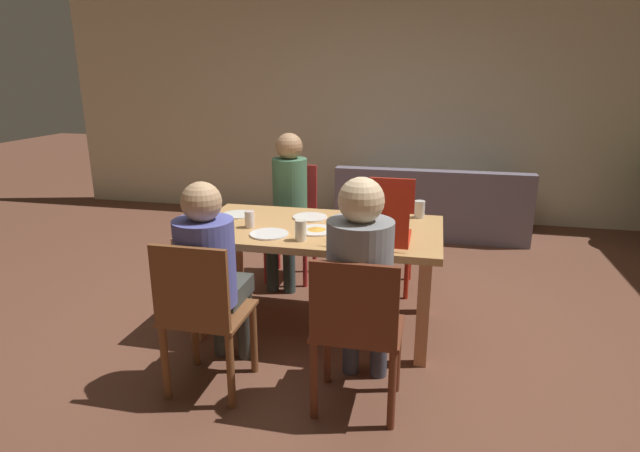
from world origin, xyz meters
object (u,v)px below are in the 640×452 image
chair_3 (389,227)px  chair_2 (356,328)px  plate_2 (310,217)px  chair_1 (293,217)px  person_2 (361,274)px  drinking_glass_3 (420,209)px  couch (431,210)px  pizza_box_0 (382,233)px  plate_1 (238,215)px  drinking_glass_1 (250,219)px  dining_table (317,239)px  drinking_glass_2 (362,213)px  chair_0 (202,313)px  plate_3 (317,230)px  person_1 (288,198)px  person_0 (211,267)px  plate_0 (269,234)px  drinking_glass_0 (301,230)px

chair_3 → chair_2: bearing=-90.0°
plate_2 → chair_1: bearing=114.6°
chair_1 → person_2: (0.84, -1.71, 0.21)m
chair_2 → drinking_glass_3: (0.25, 1.31, 0.30)m
person_2 → couch: bearing=84.3°
pizza_box_0 → plate_1: pizza_box_0 is taller
plate_1 → drinking_glass_3: 1.31m
drinking_glass_1 → drinking_glass_3: bearing=24.3°
person_2 → dining_table: bearing=117.6°
pizza_box_0 → couch: bearing=84.0°
drinking_glass_2 → chair_0: bearing=-122.4°
plate_3 → chair_3: bearing=68.1°
chair_1 → couch: size_ratio=0.48×
person_1 → person_2: bearing=-61.8°
drinking_glass_3 → chair_3: bearing=116.6°
chair_1 → drinking_glass_2: size_ratio=7.73×
chair_0 → plate_3: chair_0 is taller
plate_2 → person_0: bearing=-108.2°
chair_3 → plate_0: bearing=-120.9°
plate_1 → couch: size_ratio=0.11×
person_0 → drinking_glass_1: bearing=91.2°
plate_2 → plate_0: bearing=-110.0°
drinking_glass_0 → chair_1: bearing=107.7°
person_0 → chair_3: size_ratio=1.35×
dining_table → drinking_glass_0: size_ratio=12.75×
chair_2 → pizza_box_0: 0.78m
chair_0 → person_0: size_ratio=0.76×
dining_table → couch: 2.56m
pizza_box_0 → plate_0: (-0.72, -0.04, -0.05)m
chair_2 → person_2: bearing=90.0°
dining_table → plate_3: size_ratio=6.54×
plate_0 → drinking_glass_2: (0.54, 0.42, 0.06)m
chair_3 → pizza_box_0: (0.04, -1.09, 0.29)m
couch → drinking_glass_0: bearing=-105.7°
drinking_glass_2 → drinking_glass_3: drinking_glass_2 is taller
plate_3 → drinking_glass_3: 0.81m
plate_1 → couch: couch is taller
person_0 → drinking_glass_3: (1.09, 1.17, 0.09)m
pizza_box_0 → drinking_glass_0: bearing=-168.0°
person_1 → drinking_glass_0: person_1 is taller
dining_table → drinking_glass_1: size_ratio=14.70×
person_2 → plate_3: bearing=119.5°
chair_1 → chair_3: 0.84m
drinking_glass_2 → pizza_box_0: bearing=-65.3°
chair_0 → drinking_glass_0: chair_0 is taller
chair_3 → plate_2: 0.89m
plate_2 → plate_3: size_ratio=0.97×
chair_1 → chair_0: bearing=-90.0°
plate_3 → chair_0: bearing=-118.0°
person_2 → drinking_glass_2: person_2 is taller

